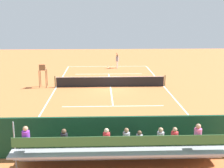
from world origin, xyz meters
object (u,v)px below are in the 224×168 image
courtside_bench (150,138)px  equipment_bag (123,147)px  tennis_racket (108,67)px  bleacher_stand (122,150)px  tennis_ball_near (137,70)px  tennis_player (117,60)px  tennis_net (110,81)px  umpire_chair (43,73)px

courtside_bench → equipment_bag: courtside_bench is taller
courtside_bench → tennis_racket: courtside_bench is taller
bleacher_stand → equipment_bag: (-0.16, -1.98, -0.78)m
equipment_bag → tennis_ball_near: bearing=-98.8°
courtside_bench → tennis_player: size_ratio=0.93×
equipment_bag → tennis_player: bearing=-92.5°
tennis_player → tennis_racket: size_ratio=3.51×
tennis_net → equipment_bag: bearing=90.7°
bleacher_stand → tennis_ball_near: bearing=-98.4°
tennis_net → tennis_player: bearing=-96.9°
equipment_bag → tennis_player: tennis_player is taller
umpire_chair → tennis_player: size_ratio=1.11×
tennis_player → tennis_racket: bearing=-22.7°
tennis_net → tennis_ball_near: tennis_net is taller
tennis_net → umpire_chair: bearing=-1.0°
tennis_player → tennis_ball_near: tennis_player is taller
umpire_chair → tennis_ball_near: umpire_chair is taller
courtside_bench → equipment_bag: bearing=5.2°
bleacher_stand → equipment_bag: bleacher_stand is taller
umpire_chair → courtside_bench: 15.49m
umpire_chair → courtside_bench: umpire_chair is taller
tennis_net → tennis_racket: 10.23m
bleacher_stand → tennis_player: bleacher_stand is taller
tennis_player → tennis_ball_near: (-2.32, 1.69, -0.98)m
courtside_bench → tennis_player: (0.40, -23.04, 0.46)m
tennis_player → tennis_racket: tennis_player is taller
bleacher_stand → umpire_chair: size_ratio=4.23×
tennis_net → tennis_ball_near: bearing=-113.4°
tennis_net → bleacher_stand: 15.38m
tennis_player → tennis_net: bearing=83.1°
courtside_bench → tennis_racket: (1.48, -23.49, -0.54)m
equipment_bag → tennis_ball_near: (-3.32, -21.48, -0.15)m
tennis_net → tennis_ball_near: (-3.49, -8.08, -0.47)m
umpire_chair → courtside_bench: size_ratio=1.19×
bleacher_stand → equipment_bag: 2.13m
equipment_bag → tennis_racket: bearing=-89.8°
umpire_chair → tennis_player: bearing=-127.3°
umpire_chair → bleacher_stand: bearing=111.9°
courtside_bench → tennis_net: bearing=-83.2°
tennis_net → umpire_chair: (6.20, -0.10, 0.81)m
umpire_chair → tennis_racket: 11.99m
umpire_chair → tennis_net: bearing=179.0°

